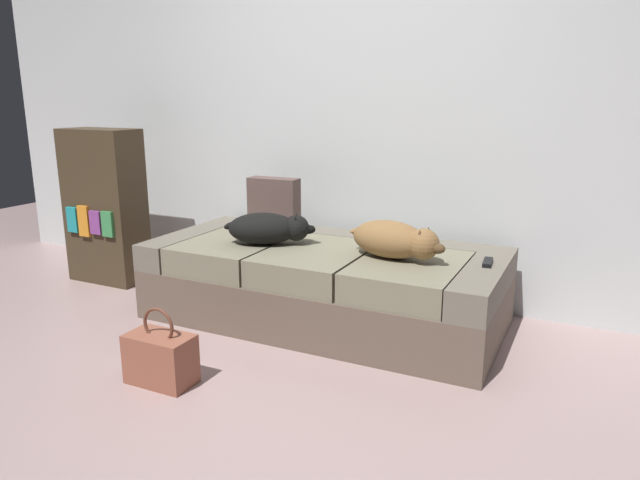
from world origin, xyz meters
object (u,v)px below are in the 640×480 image
(dog_tan, at_px, (395,240))
(handbag, at_px, (161,358))
(tv_remote, at_px, (488,262))
(throw_pillow, at_px, (274,204))
(bookshelf, at_px, (105,206))
(dog_dark, at_px, (269,228))
(couch, at_px, (324,284))

(dog_tan, bearing_deg, handbag, -128.77)
(tv_remote, bearing_deg, dog_tan, -173.57)
(throw_pillow, bearing_deg, handbag, -83.38)
(dog_tan, height_order, handbag, dog_tan)
(handbag, bearing_deg, bookshelf, 142.61)
(tv_remote, relative_size, bookshelf, 0.14)
(dog_dark, bearing_deg, dog_tan, 2.67)
(dog_tan, distance_m, throw_pillow, 1.02)
(couch, xyz_separation_m, bookshelf, (-1.76, 0.02, 0.32))
(couch, relative_size, handbag, 5.50)
(dog_tan, distance_m, bookshelf, 2.22)
(couch, bearing_deg, dog_tan, -7.24)
(dog_tan, xyz_separation_m, throw_pillow, (-0.96, 0.33, 0.07))
(dog_dark, xyz_separation_m, dog_tan, (0.78, 0.04, 0.01))
(couch, relative_size, dog_tan, 3.49)
(dog_tan, height_order, tv_remote, dog_tan)
(dog_tan, relative_size, bookshelf, 0.54)
(throw_pillow, relative_size, handbag, 0.90)
(dog_dark, xyz_separation_m, bookshelf, (-1.44, 0.12, -0.01))
(dog_tan, bearing_deg, couch, 172.76)
(couch, relative_size, throw_pillow, 6.12)
(dog_dark, bearing_deg, handbag, -91.55)
(couch, bearing_deg, tv_remote, 2.67)
(dog_tan, xyz_separation_m, tv_remote, (0.48, 0.10, -0.09))
(tv_remote, xyz_separation_m, bookshelf, (-2.70, -0.02, 0.08))
(dog_tan, bearing_deg, tv_remote, 11.95)
(couch, bearing_deg, dog_dark, -163.49)
(couch, bearing_deg, handbag, -108.06)
(tv_remote, bearing_deg, handbag, -144.91)
(throw_pillow, distance_m, bookshelf, 1.29)
(dog_dark, bearing_deg, couch, 16.51)
(tv_remote, distance_m, throw_pillow, 1.47)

